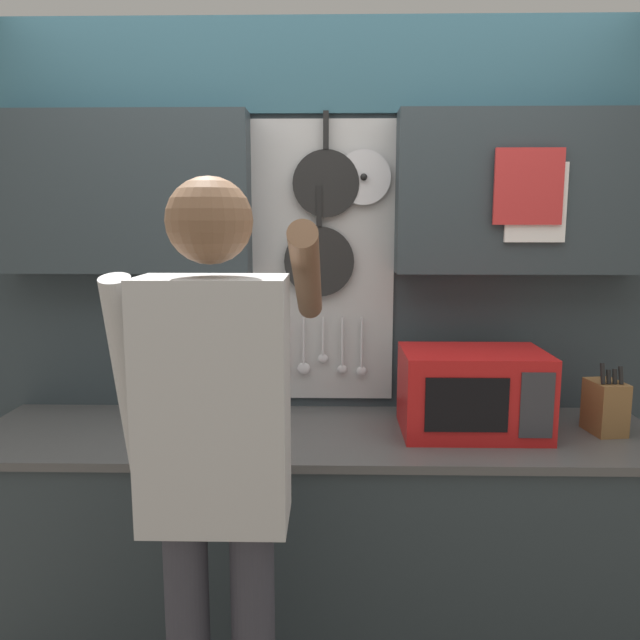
{
  "coord_description": "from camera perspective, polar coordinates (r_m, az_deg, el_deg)",
  "views": [
    {
      "loc": [
        0.06,
        -2.25,
        1.66
      ],
      "look_at": [
        0.0,
        0.22,
        1.27
      ],
      "focal_mm": 35.0,
      "sensor_mm": 36.0,
      "label": 1
    }
  ],
  "objects": [
    {
      "name": "back_wall_unit",
      "position": [
        2.56,
        -0.02,
        4.84
      ],
      "size": [
        3.13,
        0.23,
        2.45
      ],
      "color": "#2D383D",
      "rests_on": "ground_plane"
    },
    {
      "name": "utensil_crock",
      "position": [
        2.41,
        -10.93,
        -8.08
      ],
      "size": [
        0.12,
        0.12,
        0.33
      ],
      "color": "white",
      "rests_on": "base_cabinet_counter"
    },
    {
      "name": "base_cabinet_counter",
      "position": [
        2.56,
        -0.22,
        -19.56
      ],
      "size": [
        2.56,
        0.67,
        0.88
      ],
      "color": "#2D383D",
      "rests_on": "ground_plane"
    },
    {
      "name": "knife_block",
      "position": [
        2.56,
        24.63,
        -7.2
      ],
      "size": [
        0.13,
        0.16,
        0.27
      ],
      "color": "brown",
      "rests_on": "base_cabinet_counter"
    },
    {
      "name": "microwave",
      "position": [
        2.4,
        13.77,
        -6.38
      ],
      "size": [
        0.52,
        0.35,
        0.31
      ],
      "color": "red",
      "rests_on": "base_cabinet_counter"
    },
    {
      "name": "person",
      "position": [
        1.7,
        -9.44,
        -11.65
      ],
      "size": [
        0.54,
        0.65,
        1.77
      ],
      "color": "#383842",
      "rests_on": "ground_plane"
    }
  ]
}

